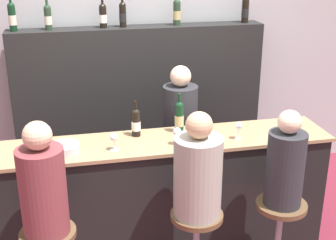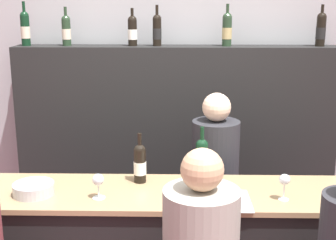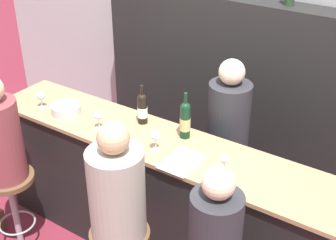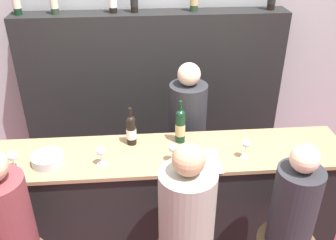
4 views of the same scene
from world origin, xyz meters
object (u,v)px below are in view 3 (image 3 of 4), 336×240
Objects in this scene: metal_bowl at (66,109)px; guest_seated_middle at (117,190)px; wine_bottle_counter_1 at (185,120)px; wine_glass_2 at (155,136)px; wine_bottle_counter_0 at (142,108)px; wine_glass_0 at (41,96)px; guest_seated_right at (215,234)px; bar_stool_left at (11,192)px; wine_glass_1 at (98,116)px; bartender at (226,154)px; wine_glass_3 at (225,160)px.

guest_seated_middle is at bearing -29.26° from metal_bowl.
wine_glass_2 is at bearing -107.40° from wine_bottle_counter_1.
metal_bowl is at bearing 150.74° from guest_seated_middle.
wine_glass_0 is (-0.81, -0.25, -0.02)m from wine_bottle_counter_0.
guest_seated_right reaches higher than wine_bottle_counter_0.
wine_bottle_counter_0 is 2.20× the size of wine_glass_0.
guest_seated_right is at bearing -17.89° from metal_bowl.
guest_seated_right is at bearing 0.00° from bar_stool_left.
wine_glass_2 is at bearing 24.48° from bar_stool_left.
wine_glass_2 reaches higher than metal_bowl.
wine_glass_0 is (-1.18, -0.25, -0.04)m from wine_bottle_counter_1.
wine_glass_2 is (1.10, 0.00, 0.01)m from wine_glass_0.
wine_glass_1 is at bearing 0.00° from wine_glass_0.
wine_glass_1 is 0.21× the size of bar_stool_left.
wine_bottle_counter_0 reaches higher than bar_stool_left.
bartender is (0.70, 0.70, -0.45)m from wine_glass_1.
wine_glass_0 is at bearing -151.81° from bartender.
wine_bottle_counter_1 is 0.51m from wine_glass_3.
wine_bottle_counter_1 is 0.68m from bartender.
wine_bottle_counter_1 is at bearing 131.67° from guest_seated_right.
bartender is (1.08, 0.65, -0.38)m from metal_bowl.
bartender reaches higher than wine_bottle_counter_0.
wine_glass_3 reaches higher than metal_bowl.
wine_bottle_counter_1 reaches higher than wine_glass_0.
guest_seated_right reaches higher than wine_glass_3.
wine_glass_3 is (1.62, 0.00, 0.01)m from wine_glass_0.
wine_glass_1 is 0.39m from metal_bowl.
wine_glass_2 is 0.10× the size of bartender.
bartender reaches higher than wine_glass_2.
wine_glass_1 is 1.32m from guest_seated_right.
wine_glass_3 is at bearing -17.08° from wine_bottle_counter_0.
wine_glass_3 is at bearing 16.88° from bar_stool_left.
wine_bottle_counter_1 is 0.46× the size of guest_seated_right.
wine_glass_1 is 0.95× the size of wine_glass_3.
metal_bowl is at bearing 178.16° from wine_glass_3.
wine_bottle_counter_0 reaches higher than wine_glass_1.
guest_seated_middle is 0.53× the size of bartender.
wine_glass_0 is 0.24m from metal_bowl.
metal_bowl is (-0.88, 0.04, -0.07)m from wine_glass_2.
bar_stool_left is at bearing -135.87° from wine_bottle_counter_0.
wine_glass_3 is (0.44, -0.25, -0.03)m from wine_bottle_counter_1.
wine_bottle_counter_1 is 0.26m from wine_glass_2.
guest_seated_middle reaches higher than guest_seated_right.
wine_glass_3 is at bearing -1.84° from metal_bowl.
wine_glass_1 is 0.94m from bar_stool_left.
bartender is at bearing 42.36° from wine_bottle_counter_0.
bar_stool_left is at bearing -106.80° from metal_bowl.
wine_bottle_counter_1 reaches higher than wine_glass_2.
wine_glass_3 is (0.81, -0.25, -0.01)m from wine_bottle_counter_0.
guest_seated_middle reaches higher than wine_bottle_counter_0.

